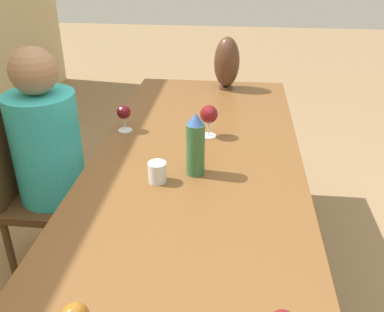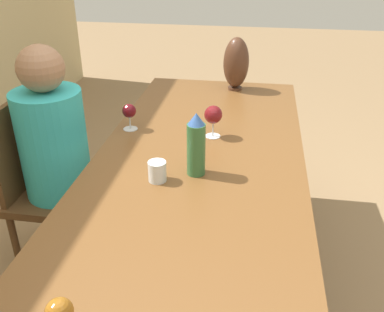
{
  "view_description": "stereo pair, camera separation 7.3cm",
  "coord_description": "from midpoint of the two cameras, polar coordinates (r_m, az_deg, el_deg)",
  "views": [
    {
      "loc": [
        -1.43,
        -0.15,
        1.62
      ],
      "look_at": [
        -0.01,
        0.0,
        0.87
      ],
      "focal_mm": 40.0,
      "sensor_mm": 36.0,
      "label": 1
    },
    {
      "loc": [
        -1.42,
        -0.23,
        1.62
      ],
      "look_at": [
        -0.01,
        0.0,
        0.87
      ],
      "focal_mm": 40.0,
      "sensor_mm": 36.0,
      "label": 2
    }
  ],
  "objects": [
    {
      "name": "wine_glass_0",
      "position": [
        1.96,
        3.91,
        5.44
      ],
      "size": [
        0.08,
        0.08,
        0.15
      ],
      "color": "silver",
      "rests_on": "dining_table"
    },
    {
      "name": "water_tumbler",
      "position": [
        1.63,
        -3.39,
        -2.06
      ],
      "size": [
        0.07,
        0.07,
        0.08
      ],
      "color": "silver",
      "rests_on": "dining_table"
    },
    {
      "name": "water_bottle",
      "position": [
        1.64,
        1.82,
        1.45
      ],
      "size": [
        0.07,
        0.07,
        0.26
      ],
      "color": "#336638",
      "rests_on": "dining_table"
    },
    {
      "name": "chair_far",
      "position": [
        2.29,
        -17.92,
        -3.51
      ],
      "size": [
        0.44,
        0.44,
        0.91
      ],
      "color": "brown",
      "rests_on": "ground_plane"
    },
    {
      "name": "wine_glass_1",
      "position": [
        2.06,
        -7.36,
        5.86
      ],
      "size": [
        0.07,
        0.07,
        0.13
      ],
      "color": "silver",
      "rests_on": "dining_table"
    },
    {
      "name": "dining_table",
      "position": [
        1.71,
        1.29,
        -5.0
      ],
      "size": [
        2.43,
        0.89,
        0.77
      ],
      "color": "brown",
      "rests_on": "ground_plane"
    },
    {
      "name": "person_far",
      "position": [
        2.17,
        -16.52,
        -0.17
      ],
      "size": [
        0.32,
        0.32,
        1.19
      ],
      "color": "#2D2D38",
      "rests_on": "ground_plane"
    },
    {
      "name": "vase",
      "position": [
        2.59,
        6.72,
        12.2
      ],
      "size": [
        0.15,
        0.15,
        0.31
      ],
      "color": "#4C2D1E",
      "rests_on": "dining_table"
    }
  ]
}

